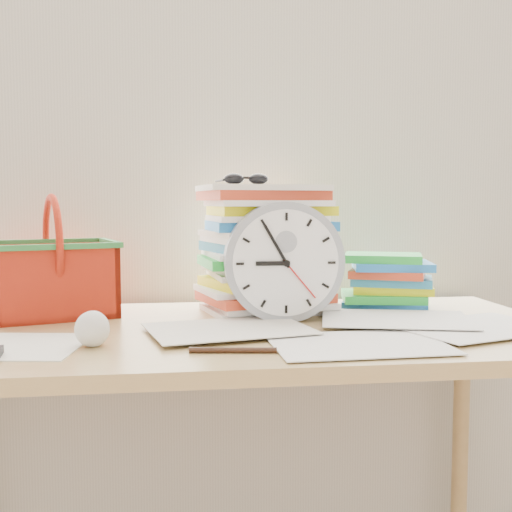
{
  "coord_description": "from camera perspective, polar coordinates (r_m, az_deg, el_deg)",
  "views": [
    {
      "loc": [
        -0.15,
        0.26,
        1.01
      ],
      "look_at": [
        0.04,
        1.6,
        0.9
      ],
      "focal_mm": 45.0,
      "sensor_mm": 36.0,
      "label": 1
    }
  ],
  "objects": [
    {
      "name": "crumpled_ball",
      "position": [
        1.22,
        -14.38,
        -6.27
      ],
      "size": [
        0.07,
        0.07,
        0.07
      ],
      "primitive_type": "sphere",
      "color": "white",
      "rests_on": "desk"
    },
    {
      "name": "curtain",
      "position": [
        1.75,
        -2.92,
        14.2
      ],
      "size": [
        2.4,
        0.01,
        2.5
      ],
      "primitive_type": "cube",
      "color": "beige",
      "rests_on": "room_shell"
    },
    {
      "name": "sunglasses",
      "position": [
        1.49,
        -0.88,
        6.86
      ],
      "size": [
        0.13,
        0.11,
        0.03
      ],
      "primitive_type": null,
      "rotation": [
        0.0,
        0.0,
        0.12
      ],
      "color": "black",
      "rests_on": "paper_stack"
    },
    {
      "name": "clock",
      "position": [
        1.42,
        2.49,
        -0.53
      ],
      "size": [
        0.27,
        0.05,
        0.27
      ],
      "primitive_type": "cylinder",
      "rotation": [
        1.57,
        0.0,
        0.0
      ],
      "color": "#8F949D",
      "rests_on": "desk"
    },
    {
      "name": "scattered_papers",
      "position": [
        1.37,
        -1.49,
        -6.07
      ],
      "size": [
        1.26,
        0.42,
        0.02
      ],
      "primitive_type": null,
      "color": "white",
      "rests_on": "desk"
    },
    {
      "name": "book_stack",
      "position": [
        1.64,
        11.55,
        -2.15
      ],
      "size": [
        0.28,
        0.25,
        0.14
      ],
      "primitive_type": null,
      "rotation": [
        0.0,
        0.0,
        -0.31
      ],
      "color": "white",
      "rests_on": "desk"
    },
    {
      "name": "pen",
      "position": [
        1.14,
        -2.07,
        -8.37
      ],
      "size": [
        0.15,
        0.03,
        0.01
      ],
      "primitive_type": "cylinder",
      "rotation": [
        0.0,
        1.57,
        -0.14
      ],
      "color": "black",
      "rests_on": "desk"
    },
    {
      "name": "basket",
      "position": [
        1.56,
        -17.61,
        -0.07
      ],
      "size": [
        0.33,
        0.29,
        0.28
      ],
      "primitive_type": null,
      "rotation": [
        0.0,
        0.0,
        0.31
      ],
      "color": "red",
      "rests_on": "desk"
    },
    {
      "name": "paper_stack",
      "position": [
        1.55,
        0.72,
        0.64
      ],
      "size": [
        0.36,
        0.32,
        0.3
      ],
      "primitive_type": null,
      "rotation": [
        0.0,
        0.0,
        0.23
      ],
      "color": "white",
      "rests_on": "desk"
    },
    {
      "name": "desk",
      "position": [
        1.39,
        -1.48,
        -9.34
      ],
      "size": [
        1.4,
        0.7,
        0.75
      ],
      "color": "#A8874F",
      "rests_on": "ground"
    }
  ]
}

